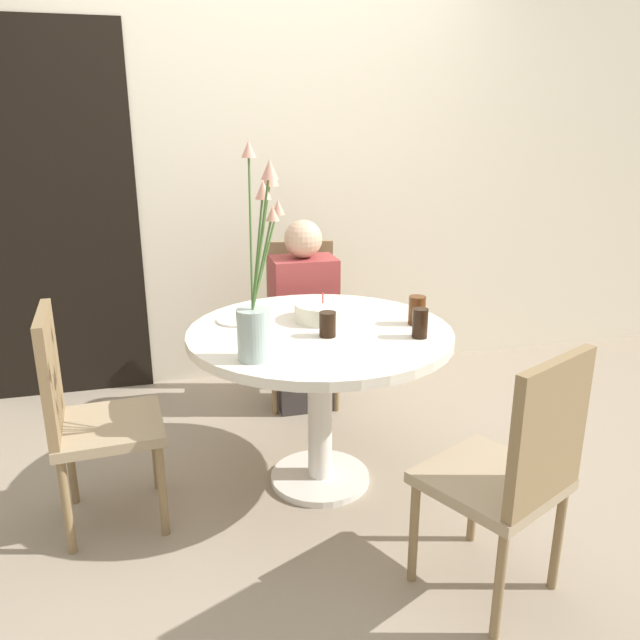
% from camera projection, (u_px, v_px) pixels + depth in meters
% --- Properties ---
extents(ground_plane, '(16.00, 16.00, 0.00)m').
position_uv_depth(ground_plane, '(320.00, 480.00, 2.80)').
color(ground_plane, gray).
extents(wall_back, '(8.00, 0.05, 2.60)m').
position_uv_depth(wall_back, '(263.00, 164.00, 3.62)').
color(wall_back, beige).
rests_on(wall_back, ground_plane).
extents(doorway_panel, '(0.90, 0.01, 2.05)m').
position_uv_depth(doorway_panel, '(53.00, 219.00, 3.40)').
color(doorway_panel, black).
rests_on(doorway_panel, ground_plane).
extents(dining_table, '(1.10, 1.10, 0.71)m').
position_uv_depth(dining_table, '(320.00, 357.00, 2.62)').
color(dining_table, silver).
rests_on(dining_table, ground_plane).
extents(chair_right_flank, '(0.45, 0.45, 0.89)m').
position_uv_depth(chair_right_flank, '(301.00, 313.00, 3.54)').
color(chair_right_flank, '#9E896B').
rests_on(chair_right_flank, ground_plane).
extents(chair_near_front, '(0.43, 0.43, 0.89)m').
position_uv_depth(chair_near_front, '(84.00, 409.00, 2.36)').
color(chair_near_front, '#9E896B').
rests_on(chair_near_front, ground_plane).
extents(chair_left_flank, '(0.54, 0.54, 0.89)m').
position_uv_depth(chair_left_flank, '(514.00, 467.00, 1.96)').
color(chair_left_flank, '#9E896B').
rests_on(chair_left_flank, ground_plane).
extents(birthday_cake, '(0.25, 0.25, 0.12)m').
position_uv_depth(birthday_cake, '(323.00, 311.00, 2.69)').
color(birthday_cake, white).
rests_on(birthday_cake, dining_table).
extents(flower_vase, '(0.19, 0.29, 0.76)m').
position_uv_depth(flower_vase, '(257.00, 294.00, 2.17)').
color(flower_vase, '#9EB2AD').
rests_on(flower_vase, dining_table).
extents(side_plate, '(0.19, 0.19, 0.01)m').
position_uv_depth(side_plate, '(239.00, 320.00, 2.68)').
color(side_plate, silver).
rests_on(side_plate, dining_table).
extents(drink_glass_0, '(0.07, 0.07, 0.10)m').
position_uv_depth(drink_glass_0, '(328.00, 324.00, 2.48)').
color(drink_glass_0, black).
rests_on(drink_glass_0, dining_table).
extents(drink_glass_1, '(0.06, 0.06, 0.12)m').
position_uv_depth(drink_glass_1, '(420.00, 323.00, 2.46)').
color(drink_glass_1, black).
rests_on(drink_glass_1, dining_table).
extents(drink_glass_2, '(0.07, 0.07, 0.12)m').
position_uv_depth(drink_glass_2, '(417.00, 310.00, 2.63)').
color(drink_glass_2, '#51280F').
rests_on(drink_glass_2, dining_table).
extents(person_boy, '(0.34, 0.24, 1.05)m').
position_uv_depth(person_boy, '(304.00, 322.00, 3.39)').
color(person_boy, '#383333').
rests_on(person_boy, ground_plane).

